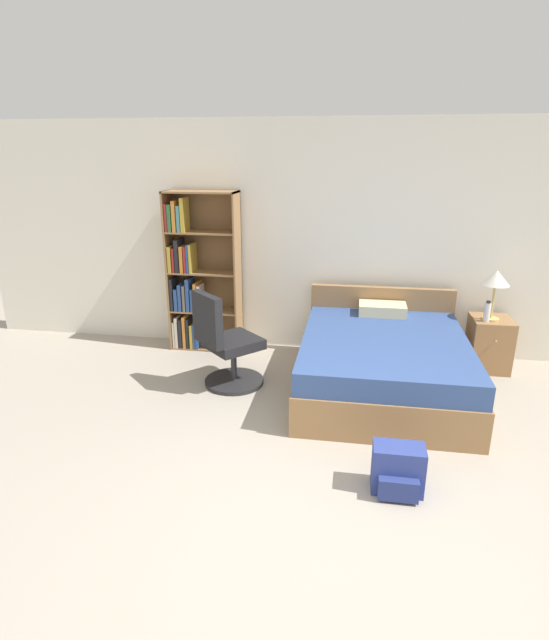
# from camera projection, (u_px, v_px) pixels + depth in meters

# --- Properties ---
(ground_plane) EXTENTS (14.00, 14.00, 0.00)m
(ground_plane) POSITION_uv_depth(u_px,v_px,m) (333.00, 547.00, 2.98)
(ground_plane) COLOR #A39989
(wall_back) EXTENTS (9.00, 0.06, 2.60)m
(wall_back) POSITION_uv_depth(u_px,v_px,m) (352.00, 240.00, 5.58)
(wall_back) COLOR silver
(wall_back) RESTS_ON ground_plane
(bookshelf) EXTENTS (0.82, 0.33, 1.84)m
(bookshelf) POSITION_uv_depth(u_px,v_px,m) (195.00, 277.00, 5.78)
(bookshelf) COLOR olive
(bookshelf) RESTS_ON ground_plane
(bed) EXTENTS (1.57, 1.95, 0.82)m
(bed) POSITION_uv_depth(u_px,v_px,m) (383.00, 362.00, 4.87)
(bed) COLOR olive
(bed) RESTS_ON ground_plane
(office_chair) EXTENTS (0.72, 0.72, 0.99)m
(office_chair) POSITION_uv_depth(u_px,v_px,m) (226.00, 346.00, 4.91)
(office_chair) COLOR #232326
(office_chair) RESTS_ON ground_plane
(nightstand) EXTENTS (0.41, 0.47, 0.57)m
(nightstand) POSITION_uv_depth(u_px,v_px,m) (489.00, 344.00, 5.37)
(nightstand) COLOR olive
(nightstand) RESTS_ON ground_plane
(table_lamp) EXTENTS (0.28, 0.28, 0.53)m
(table_lamp) POSITION_uv_depth(u_px,v_px,m) (496.00, 280.00, 5.10)
(table_lamp) COLOR tan
(table_lamp) RESTS_ON nightstand
(water_bottle) EXTENTS (0.06, 0.06, 0.22)m
(water_bottle) POSITION_uv_depth(u_px,v_px,m) (487.00, 312.00, 5.15)
(water_bottle) COLOR silver
(water_bottle) RESTS_ON nightstand
(backpack_blue) EXTENTS (0.35, 0.27, 0.34)m
(backpack_blue) POSITION_uv_depth(u_px,v_px,m) (398.00, 470.00, 3.43)
(backpack_blue) COLOR navy
(backpack_blue) RESTS_ON ground_plane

